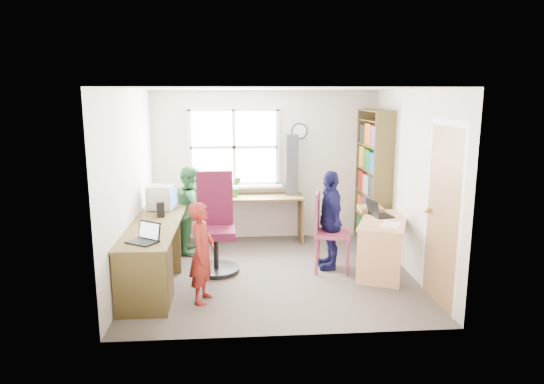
% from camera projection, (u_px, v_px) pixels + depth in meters
% --- Properties ---
extents(room, '(3.64, 3.44, 2.44)m').
position_uv_depth(room, '(274.00, 182.00, 6.29)').
color(room, '#463E37').
rests_on(room, ground).
extents(l_desk, '(2.38, 2.95, 0.75)m').
position_uv_depth(l_desk, '(170.00, 249.00, 5.97)').
color(l_desk, brown).
rests_on(l_desk, ground).
extents(right_desk, '(0.98, 1.35, 0.71)m').
position_uv_depth(right_desk, '(383.00, 234.00, 6.44)').
color(right_desk, '#EBA475').
rests_on(right_desk, ground).
extents(bookshelf, '(0.30, 1.02, 2.10)m').
position_uv_depth(bookshelf, '(373.00, 181.00, 7.52)').
color(bookshelf, brown).
rests_on(bookshelf, ground).
extents(swivel_chair, '(0.64, 0.64, 1.32)m').
position_uv_depth(swivel_chair, '(216.00, 229.00, 6.46)').
color(swivel_chair, black).
rests_on(swivel_chair, ground).
extents(wooden_chair, '(0.56, 0.56, 1.08)m').
position_uv_depth(wooden_chair, '(327.00, 228.00, 6.45)').
color(wooden_chair, '#A63758').
rests_on(wooden_chair, ground).
extents(crt_monitor, '(0.40, 0.37, 0.34)m').
position_uv_depth(crt_monitor, '(161.00, 197.00, 6.74)').
color(crt_monitor, silver).
rests_on(crt_monitor, l_desk).
extents(laptop_left, '(0.40, 0.39, 0.21)m').
position_uv_depth(laptop_left, '(145.00, 237.00, 5.29)').
color(laptop_left, black).
rests_on(laptop_left, l_desk).
extents(laptop_right, '(0.35, 0.39, 0.23)m').
position_uv_depth(laptop_right, '(378.00, 212.00, 6.57)').
color(laptop_right, black).
rests_on(laptop_right, right_desk).
extents(speaker_a, '(0.12, 0.12, 0.20)m').
position_uv_depth(speaker_a, '(161.00, 209.00, 6.36)').
color(speaker_a, black).
rests_on(speaker_a, l_desk).
extents(speaker_b, '(0.11, 0.11, 0.19)m').
position_uv_depth(speaker_b, '(168.00, 201.00, 6.91)').
color(speaker_b, black).
rests_on(speaker_b, l_desk).
extents(cd_tower, '(0.19, 0.17, 0.96)m').
position_uv_depth(cd_tower, '(292.00, 165.00, 7.70)').
color(cd_tower, black).
rests_on(cd_tower, l_desk).
extents(game_box, '(0.32, 0.32, 0.06)m').
position_uv_depth(game_box, '(371.00, 209.00, 6.85)').
color(game_box, red).
rests_on(game_box, right_desk).
extents(paper_a, '(0.23, 0.32, 0.00)m').
position_uv_depth(paper_a, '(151.00, 229.00, 5.79)').
color(paper_a, silver).
rests_on(paper_a, l_desk).
extents(paper_b, '(0.35, 0.38, 0.00)m').
position_uv_depth(paper_b, '(391.00, 224.00, 6.16)').
color(paper_b, silver).
rests_on(paper_b, right_desk).
extents(potted_plant, '(0.18, 0.15, 0.32)m').
position_uv_depth(potted_plant, '(236.00, 187.00, 7.59)').
color(potted_plant, '#317B32').
rests_on(potted_plant, l_desk).
extents(person_red, '(0.37, 0.48, 1.16)m').
position_uv_depth(person_red, '(202.00, 253.00, 5.46)').
color(person_red, maroon).
rests_on(person_red, ground).
extents(person_green, '(0.50, 0.64, 1.30)m').
position_uv_depth(person_green, '(192.00, 209.00, 7.22)').
color(person_green, '#2C6E38').
rests_on(person_green, ground).
extents(person_navy, '(0.37, 0.80, 1.34)m').
position_uv_depth(person_navy, '(330.00, 220.00, 6.53)').
color(person_navy, '#161646').
rests_on(person_navy, ground).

